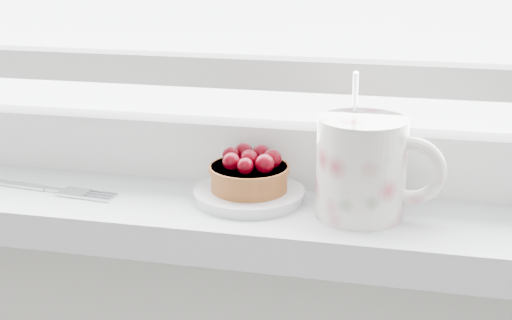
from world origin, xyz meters
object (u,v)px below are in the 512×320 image
(saucer, at_px, (249,194))
(fork, at_px, (33,187))
(floral_mug, at_px, (365,166))
(raspberry_tart, at_px, (250,172))

(saucer, xyz_separation_m, fork, (-0.25, -0.02, -0.00))
(floral_mug, bearing_deg, raspberry_tart, 172.09)
(saucer, distance_m, fork, 0.25)
(raspberry_tart, relative_size, fork, 0.42)
(saucer, xyz_separation_m, raspberry_tart, (0.00, 0.00, 0.03))
(floral_mug, distance_m, fork, 0.38)
(saucer, distance_m, floral_mug, 0.14)
(saucer, bearing_deg, raspberry_tart, 43.96)
(floral_mug, xyz_separation_m, fork, (-0.38, -0.00, -0.05))
(saucer, height_order, raspberry_tart, raspberry_tart)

